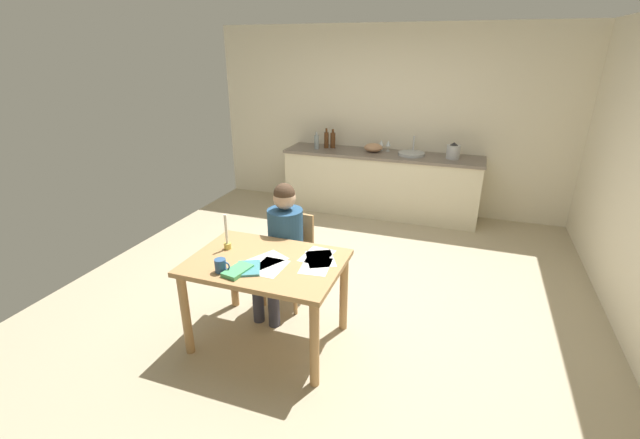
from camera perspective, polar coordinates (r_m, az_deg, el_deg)
ground_plane at (r=4.45m, az=1.63°, el=-9.11°), size 5.20×5.20×0.04m
wall_back at (r=6.41m, az=9.19°, el=12.98°), size 5.20×0.12×2.60m
kitchen_counter at (r=6.26m, az=8.08°, el=4.83°), size 2.79×0.64×0.90m
dining_table at (r=3.40m, az=-7.20°, el=-7.20°), size 1.19×0.84×0.75m
chair_at_table at (r=4.03m, az=-3.98°, el=-4.67°), size 0.44×0.44×0.85m
person_seated at (r=3.83m, az=-5.12°, el=-2.82°), size 0.36×0.61×1.19m
coffee_mug at (r=3.22m, az=-13.17°, el=-6.04°), size 0.12×0.08×0.10m
candlestick at (r=3.55m, az=-12.37°, el=-2.61°), size 0.06×0.06×0.30m
book_magazine at (r=3.24m, az=-9.55°, el=-6.48°), size 0.25×0.28×0.02m
book_cookery at (r=3.20m, az=-11.00°, el=-6.77°), size 0.17×0.25×0.03m
paper_letter at (r=3.39m, az=-0.39°, el=-4.88°), size 0.24×0.31×0.00m
paper_bill at (r=3.35m, az=-7.22°, el=-5.41°), size 0.32×0.36×0.00m
paper_envelope at (r=3.24m, az=-6.76°, el=-6.37°), size 0.22×0.30×0.00m
paper_receipt at (r=3.24m, az=-0.56°, el=-6.23°), size 0.24×0.32×0.00m
paper_notice at (r=3.35m, az=0.05°, el=-5.28°), size 0.33×0.36×0.00m
sink_unit at (r=6.07m, az=12.17°, el=8.64°), size 0.36×0.36×0.24m
bottle_oil at (r=6.31m, az=-0.45°, el=10.39°), size 0.07×0.07×0.25m
bottle_vinegar at (r=6.37m, az=0.87°, el=10.66°), size 0.07×0.07×0.29m
bottle_wine_red at (r=6.38m, az=1.73°, el=10.62°), size 0.07×0.07×0.27m
mixing_bowl at (r=6.20m, az=7.17°, el=9.56°), size 0.26×0.26×0.12m
stovetop_kettle at (r=6.01m, az=17.45°, el=8.72°), size 0.18×0.18×0.22m
wine_glass_near_sink at (r=6.25m, az=9.15°, el=10.03°), size 0.07×0.07×0.15m
wine_glass_by_kettle at (r=6.27m, az=8.23°, el=10.12°), size 0.07×0.07×0.15m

